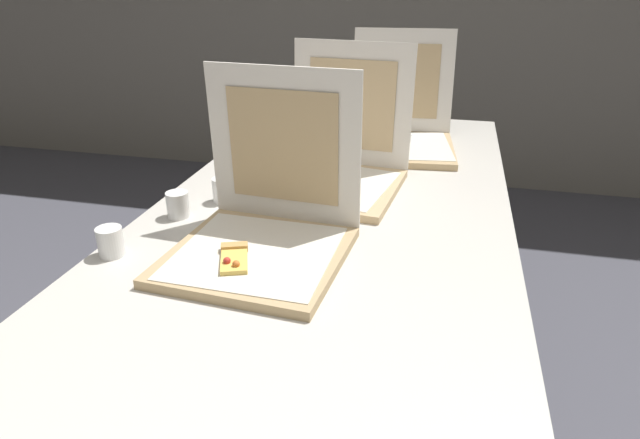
% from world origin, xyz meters
% --- Properties ---
extents(table, '(0.95, 2.17, 0.76)m').
position_xyz_m(table, '(0.00, 0.60, 0.71)').
color(table, beige).
rests_on(table, ground).
extents(pizza_box_front, '(0.40, 0.40, 0.40)m').
position_xyz_m(pizza_box_front, '(-0.09, 0.36, 0.82)').
color(pizza_box_front, tan).
rests_on(pizza_box_front, table).
extents(pizza_box_middle, '(0.41, 0.43, 0.40)m').
position_xyz_m(pizza_box_middle, '(-0.02, 0.81, 0.82)').
color(pizza_box_middle, tan).
rests_on(pizza_box_middle, table).
extents(pizza_box_back, '(0.42, 0.50, 0.39)m').
position_xyz_m(pizza_box_back, '(0.12, 1.24, 0.82)').
color(pizza_box_back, tan).
rests_on(pizza_box_back, table).
extents(cup_white_near_left, '(0.06, 0.06, 0.07)m').
position_xyz_m(cup_white_near_left, '(-0.42, 0.26, 0.79)').
color(cup_white_near_left, white).
rests_on(cup_white_near_left, table).
extents(cup_white_near_center, '(0.06, 0.06, 0.07)m').
position_xyz_m(cup_white_near_center, '(-0.37, 0.49, 0.79)').
color(cup_white_near_center, white).
rests_on(cup_white_near_center, table).
extents(cup_white_mid, '(0.06, 0.06, 0.07)m').
position_xyz_m(cup_white_mid, '(-0.30, 0.62, 0.79)').
color(cup_white_mid, white).
rests_on(cup_white_mid, table).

